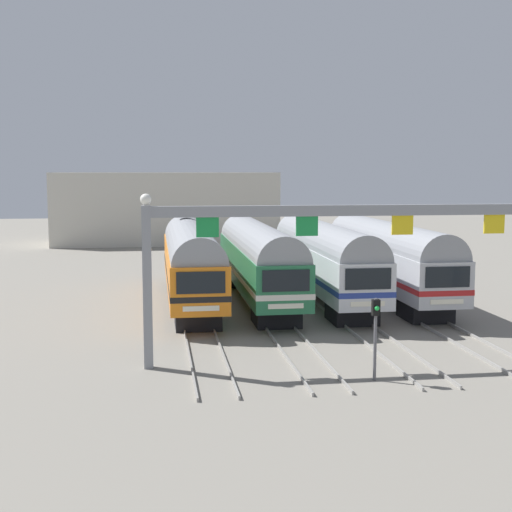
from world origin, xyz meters
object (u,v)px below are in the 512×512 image
commuter_train_green (258,258)px  catenary_gantry (355,238)px  commuter_train_stainless (387,255)px  commuter_train_silver (324,257)px  commuter_train_orange (191,259)px  yard_signal_mast (376,323)px

commuter_train_green → catenary_gantry: 13.86m
commuter_train_stainless → catenary_gantry: bearing=-114.1°
commuter_train_green → commuter_train_silver: (4.02, 0.00, 0.00)m
commuter_train_orange → commuter_train_green: 4.02m
commuter_train_orange → commuter_train_green: commuter_train_orange is taller
commuter_train_stainless → commuter_train_orange: bearing=180.0°
commuter_train_orange → commuter_train_green: (4.02, -0.00, -0.00)m
commuter_train_silver → commuter_train_stainless: bearing=-0.1°
commuter_train_silver → catenary_gantry: catenary_gantry is taller
commuter_train_stainless → commuter_train_green: bearing=180.0°
catenary_gantry → yard_signal_mast: bearing=-90.0°
commuter_train_silver → yard_signal_mast: (-2.01, -16.40, -0.50)m
commuter_train_orange → catenary_gantry: size_ratio=1.04×
commuter_train_green → yard_signal_mast: bearing=-83.0°
commuter_train_silver → commuter_train_orange: bearing=180.0°
yard_signal_mast → commuter_train_silver: bearing=83.0°
commuter_train_silver → yard_signal_mast: size_ratio=5.75×
commuter_train_green → yard_signal_mast: commuter_train_green is taller
commuter_train_green → catenary_gantry: size_ratio=1.04×
commuter_train_orange → yard_signal_mast: commuter_train_orange is taller
commuter_train_silver → commuter_train_stainless: 4.02m
catenary_gantry → yard_signal_mast: catenary_gantry is taller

